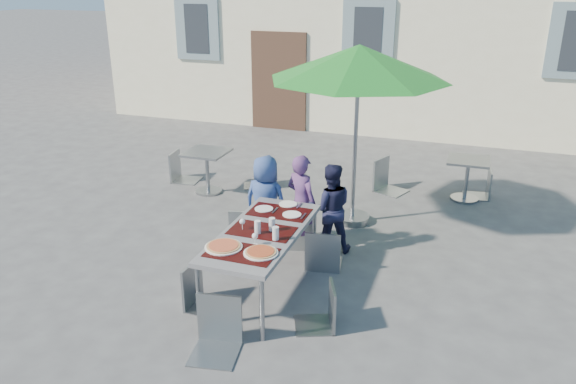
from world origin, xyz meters
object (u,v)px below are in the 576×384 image
at_px(chair_4, 324,282).
at_px(pizza_near_left, 224,246).
at_px(chair_5, 215,295).
at_px(cafe_table_0, 207,165).
at_px(child_2, 330,208).
at_px(chair_1, 302,213).
at_px(patio_umbrella, 359,64).
at_px(bg_chair_r_0, 259,159).
at_px(bg_chair_r_1, 485,167).
at_px(pizza_near_right, 261,252).
at_px(chair_2, 324,226).
at_px(bg_chair_l_1, 388,156).
at_px(dining_table, 262,235).
at_px(child_0, 266,202).
at_px(chair_0, 247,204).
at_px(child_1, 301,202).
at_px(cafe_table_1, 467,174).
at_px(bg_chair_l_0, 179,149).
at_px(chair_3, 199,261).

bearing_deg(chair_4, pizza_near_left, -175.74).
distance_m(chair_5, cafe_table_0, 4.21).
bearing_deg(child_2, chair_1, -10.06).
height_order(patio_umbrella, cafe_table_0, patio_umbrella).
xyz_separation_m(bg_chair_r_0, bg_chair_r_1, (3.58, 0.73, 0.02)).
xyz_separation_m(pizza_near_right, chair_2, (0.31, 1.24, -0.20)).
bearing_deg(chair_4, chair_2, 105.82).
relative_size(chair_5, bg_chair_l_1, 0.98).
relative_size(dining_table, child_0, 1.50).
xyz_separation_m(chair_0, bg_chair_r_1, (2.89, 2.86, -0.08)).
height_order(pizza_near_right, bg_chair_r_1, bg_chair_r_1).
bearing_deg(bg_chair_r_0, chair_1, -54.78).
height_order(chair_0, bg_chair_r_1, chair_0).
xyz_separation_m(chair_5, cafe_table_0, (-1.98, 3.71, -0.12)).
bearing_deg(child_0, chair_5, 104.86).
bearing_deg(child_1, bg_chair_r_1, -105.39).
height_order(chair_1, bg_chair_r_0, chair_1).
height_order(child_0, chair_4, child_0).
xyz_separation_m(child_2, patio_umbrella, (0.08, 0.98, 1.68)).
bearing_deg(chair_1, cafe_table_1, 52.14).
relative_size(chair_4, bg_chair_r_1, 1.00).
distance_m(patio_umbrella, bg_chair_r_0, 2.71).
bearing_deg(chair_1, child_0, -172.43).
relative_size(child_0, cafe_table_0, 1.75).
xyz_separation_m(pizza_near_left, bg_chair_l_0, (-2.50, 3.47, -0.20)).
bearing_deg(dining_table, chair_3, -135.55).
height_order(chair_3, cafe_table_0, chair_3).
distance_m(chair_0, bg_chair_r_1, 4.07).
bearing_deg(chair_4, chair_5, -141.04).
xyz_separation_m(pizza_near_left, chair_4, (1.05, 0.08, -0.26)).
bearing_deg(bg_chair_r_1, bg_chair_r_0, -168.51).
height_order(patio_umbrella, bg_chair_r_0, patio_umbrella).
relative_size(dining_table, chair_5, 1.85).
bearing_deg(cafe_table_0, bg_chair_l_0, 152.88).
xyz_separation_m(child_0, chair_0, (-0.23, -0.10, -0.03)).
xyz_separation_m(chair_5, bg_chair_r_1, (2.29, 4.99, -0.08)).
relative_size(chair_1, patio_umbrella, 0.34).
relative_size(cafe_table_1, bg_chair_r_1, 0.78).
height_order(chair_3, bg_chair_r_0, chair_3).
bearing_deg(child_2, chair_3, 40.56).
bearing_deg(bg_chair_l_0, child_2, -28.58).
distance_m(bg_chair_l_0, cafe_table_1, 4.79).
distance_m(chair_5, bg_chair_r_1, 5.49).
height_order(chair_1, chair_3, chair_3).
relative_size(dining_table, bg_chair_r_0, 2.20).
xyz_separation_m(child_2, chair_1, (-0.36, -0.07, -0.09)).
height_order(chair_4, bg_chair_r_0, chair_4).
xyz_separation_m(pizza_near_right, chair_3, (-0.71, -0.00, -0.23)).
distance_m(chair_3, bg_chair_l_0, 4.11).
bearing_deg(dining_table, child_2, 70.65).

